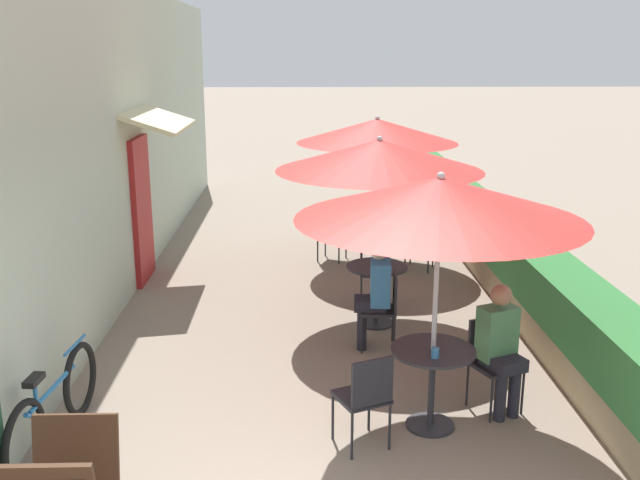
{
  "coord_description": "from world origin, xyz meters",
  "views": [
    {
      "loc": [
        -0.08,
        -3.93,
        3.32
      ],
      "look_at": [
        0.15,
        4.65,
        1.0
      ],
      "focal_mm": 40.0,
      "sensor_mm": 36.0,
      "label": 1
    }
  ],
  "objects_px": {
    "cafe_chair_mid_left": "(369,267)",
    "cafe_chair_near_right": "(491,356)",
    "patio_table_near": "(432,372)",
    "patio_umbrella_near": "(440,199)",
    "bicycle_leaning": "(54,407)",
    "coffee_cup_near": "(435,353)",
    "patio_umbrella_mid": "(379,155)",
    "patio_umbrella_far": "(377,131)",
    "seated_patron_near_right": "(500,344)",
    "cafe_chair_far_left": "(421,235)",
    "cafe_chair_mid_right": "(385,305)",
    "patio_table_far": "(375,231)",
    "cafe_chair_near_left": "(366,394)",
    "cafe_chair_far_right": "(330,230)",
    "patio_table_mid": "(377,283)",
    "seated_patron_mid_right": "(375,290)"
  },
  "relations": [
    {
      "from": "patio_table_near",
      "to": "cafe_chair_near_left",
      "type": "bearing_deg",
      "value": -150.25
    },
    {
      "from": "coffee_cup_near",
      "to": "patio_umbrella_mid",
      "type": "distance_m",
      "value": 2.98
    },
    {
      "from": "cafe_chair_near_right",
      "to": "bicycle_leaning",
      "type": "xyz_separation_m",
      "value": [
        -3.9,
        -0.58,
        -0.16
      ]
    },
    {
      "from": "cafe_chair_mid_left",
      "to": "bicycle_leaning",
      "type": "bearing_deg",
      "value": -36.83
    },
    {
      "from": "cafe_chair_near_left",
      "to": "patio_table_mid",
      "type": "relative_size",
      "value": 1.15
    },
    {
      "from": "patio_table_near",
      "to": "cafe_chair_mid_right",
      "type": "relative_size",
      "value": 0.87
    },
    {
      "from": "cafe_chair_mid_right",
      "to": "seated_patron_mid_right",
      "type": "distance_m",
      "value": 0.2
    },
    {
      "from": "cafe_chair_mid_right",
      "to": "patio_umbrella_near",
      "type": "bearing_deg",
      "value": -168.48
    },
    {
      "from": "seated_patron_near_right",
      "to": "patio_umbrella_mid",
      "type": "distance_m",
      "value": 2.8
    },
    {
      "from": "cafe_chair_mid_right",
      "to": "cafe_chair_far_right",
      "type": "xyz_separation_m",
      "value": [
        -0.47,
        3.44,
        0.0
      ]
    },
    {
      "from": "cafe_chair_near_left",
      "to": "seated_patron_near_right",
      "type": "bearing_deg",
      "value": 1.65
    },
    {
      "from": "seated_patron_mid_right",
      "to": "patio_umbrella_far",
      "type": "height_order",
      "value": "patio_umbrella_far"
    },
    {
      "from": "patio_umbrella_mid",
      "to": "patio_umbrella_far",
      "type": "distance_m",
      "value": 2.54
    },
    {
      "from": "cafe_chair_mid_left",
      "to": "bicycle_leaning",
      "type": "height_order",
      "value": "cafe_chair_mid_left"
    },
    {
      "from": "cafe_chair_mid_right",
      "to": "patio_table_far",
      "type": "bearing_deg",
      "value": 0.64
    },
    {
      "from": "cafe_chair_near_left",
      "to": "seated_patron_mid_right",
      "type": "relative_size",
      "value": 0.7
    },
    {
      "from": "cafe_chair_far_left",
      "to": "patio_table_mid",
      "type": "bearing_deg",
      "value": 90.1
    },
    {
      "from": "patio_umbrella_near",
      "to": "coffee_cup_near",
      "type": "distance_m",
      "value": 1.32
    },
    {
      "from": "bicycle_leaning",
      "to": "coffee_cup_near",
      "type": "bearing_deg",
      "value": 5.95
    },
    {
      "from": "cafe_chair_far_left",
      "to": "cafe_chair_near_right",
      "type": "bearing_deg",
      "value": 110.97
    },
    {
      "from": "cafe_chair_mid_right",
      "to": "coffee_cup_near",
      "type": "bearing_deg",
      "value": -169.63
    },
    {
      "from": "seated_patron_mid_right",
      "to": "patio_table_far",
      "type": "xyz_separation_m",
      "value": [
        0.33,
        3.24,
        -0.15
      ]
    },
    {
      "from": "cafe_chair_far_right",
      "to": "seated_patron_mid_right",
      "type": "bearing_deg",
      "value": -62.13
    },
    {
      "from": "cafe_chair_near_right",
      "to": "patio_table_mid",
      "type": "distance_m",
      "value": 2.3
    },
    {
      "from": "cafe_chair_near_right",
      "to": "cafe_chair_near_left",
      "type": "bearing_deg",
      "value": 6.1
    },
    {
      "from": "patio_table_near",
      "to": "cafe_chair_near_left",
      "type": "distance_m",
      "value": 0.72
    },
    {
      "from": "patio_umbrella_mid",
      "to": "patio_umbrella_far",
      "type": "xyz_separation_m",
      "value": [
        0.24,
        2.53,
        0.0
      ]
    },
    {
      "from": "cafe_chair_mid_right",
      "to": "patio_table_far",
      "type": "xyz_separation_m",
      "value": [
        0.22,
        3.25,
        0.02
      ]
    },
    {
      "from": "seated_patron_near_right",
      "to": "coffee_cup_near",
      "type": "xyz_separation_m",
      "value": [
        -0.69,
        -0.43,
        0.11
      ]
    },
    {
      "from": "coffee_cup_near",
      "to": "patio_umbrella_mid",
      "type": "height_order",
      "value": "patio_umbrella_mid"
    },
    {
      "from": "patio_umbrella_near",
      "to": "bicycle_leaning",
      "type": "relative_size",
      "value": 1.36
    },
    {
      "from": "patio_table_mid",
      "to": "seated_patron_mid_right",
      "type": "relative_size",
      "value": 0.6
    },
    {
      "from": "patio_umbrella_far",
      "to": "cafe_chair_far_right",
      "type": "height_order",
      "value": "patio_umbrella_far"
    },
    {
      "from": "cafe_chair_near_right",
      "to": "cafe_chair_far_right",
      "type": "distance_m",
      "value": 5.03
    },
    {
      "from": "patio_umbrella_mid",
      "to": "cafe_chair_mid_left",
      "type": "height_order",
      "value": "patio_umbrella_mid"
    },
    {
      "from": "coffee_cup_near",
      "to": "cafe_chair_far_left",
      "type": "xyz_separation_m",
      "value": [
        0.71,
        5.0,
        -0.28
      ]
    },
    {
      "from": "patio_table_near",
      "to": "patio_umbrella_near",
      "type": "distance_m",
      "value": 1.57
    },
    {
      "from": "patio_umbrella_mid",
      "to": "seated_patron_mid_right",
      "type": "relative_size",
      "value": 1.96
    },
    {
      "from": "cafe_chair_near_right",
      "to": "bicycle_leaning",
      "type": "height_order",
      "value": "cafe_chair_near_right"
    },
    {
      "from": "patio_umbrella_near",
      "to": "seated_patron_mid_right",
      "type": "xyz_separation_m",
      "value": [
        -0.33,
        1.78,
        -1.42
      ]
    },
    {
      "from": "cafe_chair_mid_left",
      "to": "cafe_chair_near_right",
      "type": "bearing_deg",
      "value": 21.7
    },
    {
      "from": "patio_table_mid",
      "to": "cafe_chair_far_left",
      "type": "height_order",
      "value": "cafe_chair_far_left"
    },
    {
      "from": "seated_patron_mid_right",
      "to": "patio_table_mid",
      "type": "bearing_deg",
      "value": -2.83
    },
    {
      "from": "bicycle_leaning",
      "to": "patio_umbrella_mid",
      "type": "bearing_deg",
      "value": 46.94
    },
    {
      "from": "cafe_chair_mid_left",
      "to": "patio_table_far",
      "type": "xyz_separation_m",
      "value": [
        0.26,
        1.81,
        0.02
      ]
    },
    {
      "from": "patio_umbrella_mid",
      "to": "patio_table_far",
      "type": "distance_m",
      "value": 2.99
    },
    {
      "from": "cafe_chair_near_left",
      "to": "cafe_chair_mid_right",
      "type": "relative_size",
      "value": 1.0
    },
    {
      "from": "cafe_chair_mid_left",
      "to": "patio_umbrella_far",
      "type": "height_order",
      "value": "patio_umbrella_far"
    },
    {
      "from": "cafe_chair_mid_left",
      "to": "patio_umbrella_far",
      "type": "relative_size",
      "value": 0.35
    },
    {
      "from": "cafe_chair_far_right",
      "to": "patio_table_near",
      "type": "bearing_deg",
      "value": -60.59
    }
  ]
}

